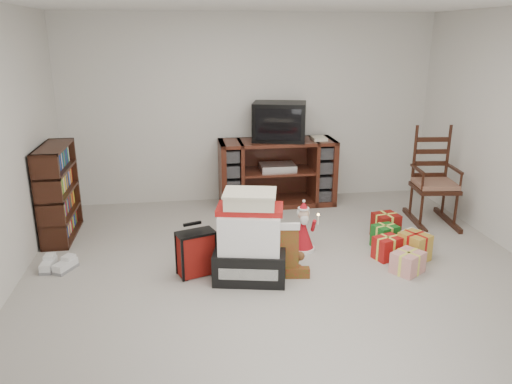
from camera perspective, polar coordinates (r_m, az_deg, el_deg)
room at (r=4.38m, az=3.74°, el=4.71°), size 5.01×5.01×2.51m
tv_stand at (r=6.72m, az=2.42°, el=2.25°), size 1.55×0.56×0.88m
bookshelf at (r=6.02m, az=-21.66°, el=-0.20°), size 0.29×0.87×1.06m
rocking_chair at (r=6.47m, az=19.46°, el=0.37°), size 0.58×0.86×1.22m
gift_pile at (r=4.69m, az=-0.68°, el=-5.70°), size 0.75×0.61×0.84m
red_suitcase at (r=4.83m, az=-6.84°, el=-6.96°), size 0.38×0.28×0.52m
stocking at (r=4.77m, az=3.70°, el=-6.62°), size 0.26×0.14×0.54m
teddy_bear at (r=4.95m, az=3.70°, el=-7.04°), size 0.24×0.22×0.36m
santa_figurine at (r=5.35m, az=5.39°, el=-4.52°), size 0.27×0.26×0.56m
mrs_claus_figurine at (r=5.60m, az=-2.69°, el=-3.33°), size 0.28×0.27×0.58m
sneaker_pair at (r=5.34m, az=-21.80°, el=-7.80°), size 0.35×0.29×0.10m
gift_cluster at (r=5.50m, az=15.98°, el=-5.55°), size 0.73×1.01×0.25m
crt_television at (r=6.58m, az=2.70°, el=8.05°), size 0.78×0.64×0.50m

